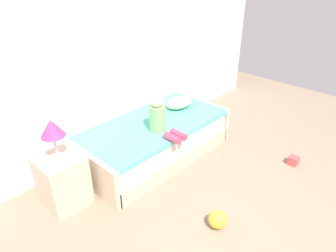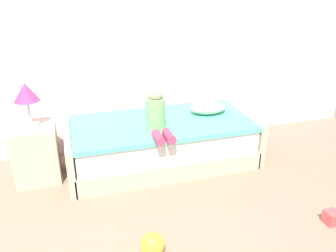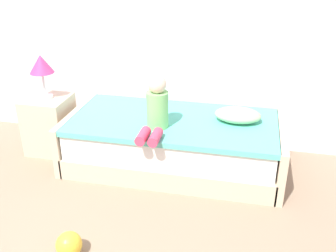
{
  "view_description": "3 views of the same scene",
  "coord_description": "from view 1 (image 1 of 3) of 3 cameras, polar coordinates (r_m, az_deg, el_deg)",
  "views": [
    {
      "loc": [
        -1.74,
        -0.57,
        2.4
      ],
      "look_at": [
        0.68,
        1.75,
        0.55
      ],
      "focal_mm": 32.33,
      "sensor_mm": 36.0,
      "label": 1
    },
    {
      "loc": [
        -0.27,
        -1.38,
        1.96
      ],
      "look_at": [
        0.68,
        1.75,
        0.55
      ],
      "focal_mm": 36.45,
      "sensor_mm": 36.0,
      "label": 2
    },
    {
      "loc": [
        1.36,
        -1.33,
        2.06
      ],
      "look_at": [
        0.68,
        1.75,
        0.55
      ],
      "focal_mm": 41.52,
      "sensor_mm": 36.0,
      "label": 3
    }
  ],
  "objects": [
    {
      "name": "nightstand",
      "position": [
        3.51,
        -19.19,
        -9.77
      ],
      "size": [
        0.44,
        0.44,
        0.6
      ],
      "primitive_type": "cube",
      "color": "beige",
      "rests_on": "ground"
    },
    {
      "name": "wall_rear",
      "position": [
        3.74,
        -17.32,
        12.89
      ],
      "size": [
        7.2,
        0.1,
        2.9
      ],
      "primitive_type": "cube",
      "color": "white",
      "rests_on": "ground"
    },
    {
      "name": "bed",
      "position": [
        4.14,
        -2.51,
        -2.53
      ],
      "size": [
        2.11,
        1.0,
        0.5
      ],
      "color": "beige",
      "rests_on": "ground"
    },
    {
      "name": "child_figure",
      "position": [
        3.7,
        -1.47,
        1.59
      ],
      "size": [
        0.2,
        0.51,
        0.5
      ],
      "color": "#7FC672",
      "rests_on": "bed"
    },
    {
      "name": "toy_ball",
      "position": [
        3.24,
        9.33,
        -17.0
      ],
      "size": [
        0.19,
        0.19,
        0.19
      ],
      "primitive_type": "sphere",
      "color": "yellow",
      "rests_on": "ground"
    },
    {
      "name": "pillow",
      "position": [
        4.43,
        2.12,
        4.41
      ],
      "size": [
        0.44,
        0.3,
        0.13
      ],
      "primitive_type": "ellipsoid",
      "color": "#99CC8C",
      "rests_on": "bed"
    },
    {
      "name": "toy_block",
      "position": [
        4.37,
        22.54,
        -6.03
      ],
      "size": [
        0.12,
        0.12,
        0.12
      ],
      "primitive_type": "cube",
      "rotation": [
        0.0,
        0.0,
        0.01
      ],
      "color": "#E54C4C",
      "rests_on": "ground"
    },
    {
      "name": "table_lamp",
      "position": [
        3.17,
        -21.01,
        -0.7
      ],
      "size": [
        0.24,
        0.24,
        0.45
      ],
      "color": "silver",
      "rests_on": "nightstand"
    }
  ]
}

